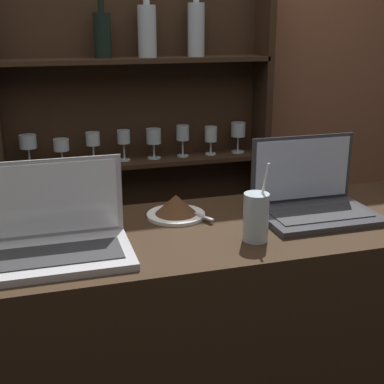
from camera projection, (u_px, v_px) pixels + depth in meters
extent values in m
cube|color=brown|center=(126.00, 73.00, 2.37)|extent=(7.00, 0.06, 2.70)
cube|color=#332114|center=(5.00, 192.00, 2.26)|extent=(0.03, 0.18, 1.77)
cube|color=#332114|center=(259.00, 171.00, 2.57)|extent=(0.03, 0.18, 1.77)
cube|color=#332114|center=(137.00, 176.00, 2.49)|extent=(1.19, 0.02, 1.77)
cube|color=#332114|center=(142.00, 252.00, 2.52)|extent=(1.15, 0.18, 0.02)
cube|color=#332114|center=(140.00, 162.00, 2.39)|extent=(1.15, 0.18, 0.02)
cube|color=#332114|center=(136.00, 60.00, 2.25)|extent=(1.15, 0.18, 0.02)
cylinder|color=silver|center=(30.00, 166.00, 2.26)|extent=(0.06, 0.06, 0.01)
cylinder|color=silver|center=(29.00, 157.00, 2.24)|extent=(0.01, 0.01, 0.08)
cylinder|color=silver|center=(28.00, 141.00, 2.22)|extent=(0.07, 0.07, 0.06)
cylinder|color=silver|center=(63.00, 164.00, 2.29)|extent=(0.06, 0.06, 0.01)
cylinder|color=silver|center=(62.00, 157.00, 2.28)|extent=(0.01, 0.01, 0.06)
cylinder|color=silver|center=(61.00, 145.00, 2.27)|extent=(0.07, 0.07, 0.05)
cylinder|color=silver|center=(94.00, 162.00, 2.33)|extent=(0.05, 0.05, 0.01)
cylinder|color=silver|center=(94.00, 153.00, 2.32)|extent=(0.01, 0.01, 0.07)
cylinder|color=silver|center=(93.00, 139.00, 2.30)|extent=(0.06, 0.06, 0.06)
cylinder|color=silver|center=(125.00, 160.00, 2.37)|extent=(0.05, 0.05, 0.01)
cylinder|color=silver|center=(124.00, 151.00, 2.35)|extent=(0.01, 0.01, 0.07)
cylinder|color=silver|center=(124.00, 137.00, 2.33)|extent=(0.06, 0.06, 0.06)
cylinder|color=silver|center=(154.00, 158.00, 2.40)|extent=(0.06, 0.06, 0.01)
cylinder|color=silver|center=(154.00, 150.00, 2.39)|extent=(0.01, 0.01, 0.06)
cylinder|color=silver|center=(154.00, 136.00, 2.37)|extent=(0.07, 0.07, 0.07)
cylinder|color=silver|center=(183.00, 156.00, 2.44)|extent=(0.05, 0.05, 0.01)
cylinder|color=silver|center=(183.00, 148.00, 2.43)|extent=(0.01, 0.01, 0.07)
cylinder|color=silver|center=(183.00, 133.00, 2.41)|extent=(0.06, 0.06, 0.07)
cylinder|color=silver|center=(211.00, 154.00, 2.47)|extent=(0.05, 0.05, 0.01)
cylinder|color=silver|center=(211.00, 147.00, 2.46)|extent=(0.01, 0.01, 0.06)
cylinder|color=silver|center=(211.00, 134.00, 2.45)|extent=(0.06, 0.06, 0.07)
cylinder|color=silver|center=(238.00, 152.00, 2.51)|extent=(0.06, 0.06, 0.01)
cylinder|color=silver|center=(238.00, 144.00, 2.50)|extent=(0.01, 0.01, 0.07)
cylinder|color=silver|center=(238.00, 129.00, 2.48)|extent=(0.07, 0.07, 0.07)
cylinder|color=#B2C1C6|center=(147.00, 31.00, 2.23)|extent=(0.08, 0.08, 0.21)
cylinder|color=#B2C1C6|center=(196.00, 30.00, 2.29)|extent=(0.07, 0.07, 0.22)
cylinder|color=black|center=(102.00, 36.00, 2.18)|extent=(0.07, 0.07, 0.18)
cylinder|color=black|center=(101.00, 5.00, 2.15)|extent=(0.02, 0.02, 0.06)
cube|color=#ADADB2|center=(59.00, 256.00, 1.27)|extent=(0.35, 0.23, 0.02)
cube|color=#28282B|center=(59.00, 254.00, 1.26)|extent=(0.29, 0.13, 0.00)
cube|color=#ADADB2|center=(53.00, 198.00, 1.34)|extent=(0.35, 0.00, 0.20)
cube|color=white|center=(54.00, 198.00, 1.34)|extent=(0.32, 0.01, 0.18)
cube|color=#333338|center=(318.00, 216.00, 1.54)|extent=(0.33, 0.23, 0.02)
cube|color=#28282B|center=(320.00, 214.00, 1.52)|extent=(0.28, 0.13, 0.00)
cube|color=#333338|center=(302.00, 169.00, 1.61)|extent=(0.33, 0.00, 0.20)
cube|color=silver|center=(302.00, 169.00, 1.61)|extent=(0.30, 0.01, 0.18)
cylinder|color=white|center=(176.00, 215.00, 1.56)|extent=(0.17, 0.17, 0.01)
cone|color=#51301C|center=(176.00, 204.00, 1.55)|extent=(0.12, 0.12, 0.06)
cube|color=#B7B7BC|center=(193.00, 212.00, 1.55)|extent=(0.08, 0.16, 0.00)
cylinder|color=silver|center=(256.00, 217.00, 1.37)|extent=(0.07, 0.07, 0.13)
cylinder|color=white|center=(261.00, 202.00, 1.36)|extent=(0.04, 0.01, 0.20)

